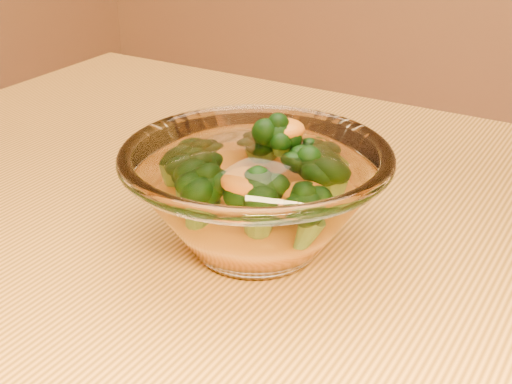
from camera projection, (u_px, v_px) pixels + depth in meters
The scene contains 3 objects.
glass_bowl at pixel (256, 197), 0.53m from camera, with size 0.20×0.20×0.09m.
cheese_sauce at pixel (256, 219), 0.54m from camera, with size 0.11×0.11×0.03m, color orange.
broccoli_heap at pixel (260, 181), 0.52m from camera, with size 0.14×0.12×0.07m.
Camera 1 is at (0.13, -0.39, 1.03)m, focal length 50.00 mm.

